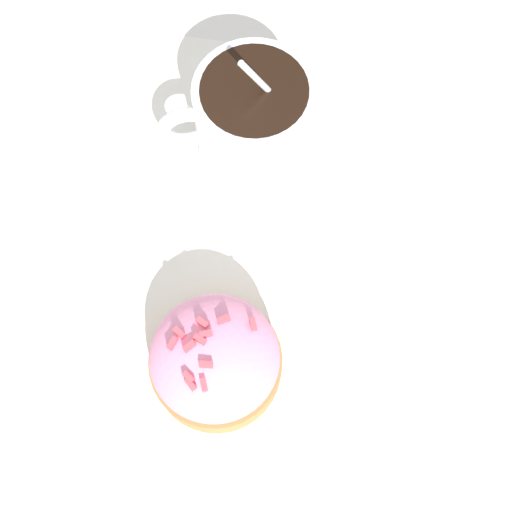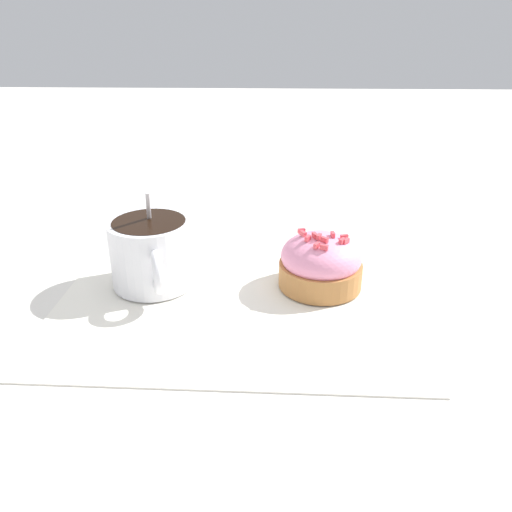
% 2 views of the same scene
% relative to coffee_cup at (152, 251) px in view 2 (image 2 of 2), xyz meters
% --- Properties ---
extents(ground_plane, '(3.00, 3.00, 0.00)m').
position_rel_coffee_cup_xyz_m(ground_plane, '(-0.08, -0.01, -0.04)').
color(ground_plane, silver).
extents(paper_napkin, '(0.32, 0.33, 0.00)m').
position_rel_coffee_cup_xyz_m(paper_napkin, '(-0.08, -0.01, -0.04)').
color(paper_napkin, white).
rests_on(paper_napkin, ground_plane).
extents(coffee_cup, '(0.08, 0.10, 0.09)m').
position_rel_coffee_cup_xyz_m(coffee_cup, '(0.00, 0.00, 0.00)').
color(coffee_cup, white).
rests_on(coffee_cup, paper_napkin).
extents(frosted_pastry, '(0.08, 0.08, 0.06)m').
position_rel_coffee_cup_xyz_m(frosted_pastry, '(-0.16, -0.00, -0.01)').
color(frosted_pastry, '#B2753D').
rests_on(frosted_pastry, paper_napkin).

